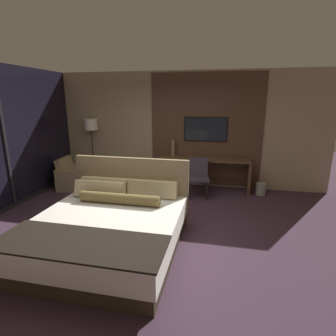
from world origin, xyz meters
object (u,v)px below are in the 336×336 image
desk (204,167)px  floor_lamp (91,129)px  vase_tall (173,148)px  waste_bin (261,189)px  bed (109,227)px  armchair_by_window (77,177)px  tv (206,129)px  desk_chair (199,174)px

desk → floor_lamp: (-2.90, 0.03, 0.84)m
vase_tall → waste_bin: size_ratio=1.39×
bed → vase_tall: (0.37, 3.01, 0.65)m
armchair_by_window → floor_lamp: floor_lamp is taller
armchair_by_window → waste_bin: 4.44m
tv → desk_chair: size_ratio=1.18×
floor_lamp → waste_bin: 4.43m
floor_lamp → vase_tall: (2.13, 0.05, -0.41)m
desk_chair → waste_bin: desk_chair is taller
desk_chair → armchair_by_window: (-3.01, -0.01, -0.27)m
armchair_by_window → bed: bearing=-148.7°
desk_chair → floor_lamp: size_ratio=0.53×
tv → desk: bearing=-90.0°
bed → armchair_by_window: bearing=128.9°
floor_lamp → vase_tall: bearing=1.2°
tv → desk_chair: 1.18m
waste_bin → tv: bearing=165.0°
desk_chair → waste_bin: 1.51m
tv → desk_chair: (-0.07, -0.74, -0.92)m
armchair_by_window → vase_tall: 2.49m
tv → waste_bin: 1.90m
bed → floor_lamp: bearing=120.8°
desk_chair → vase_tall: bearing=131.2°
desk → waste_bin: desk is taller
vase_tall → bed: bearing=-97.0°
desk → armchair_by_window: bearing=-170.1°
bed → vase_tall: bearing=83.0°
desk_chair → floor_lamp: 3.02m
bed → desk_chair: (1.07, 2.41, 0.20)m
desk → tv: (0.00, 0.21, 0.90)m
armchair_by_window → floor_lamp: 1.28m
desk_chair → vase_tall: 1.03m
armchair_by_window → desk_chair: bearing=-97.5°
desk → desk_chair: desk_chair is taller
desk_chair → floor_lamp: bearing=160.7°
vase_tall → desk_chair: bearing=-40.6°
tv → waste_bin: tv is taller
bed → desk: bearing=68.8°
tv → waste_bin: (1.34, -0.36, -1.30)m
floor_lamp → waste_bin: size_ratio=5.91×
desk_chair → vase_tall: size_ratio=2.24×
floor_lamp → desk_chair: bearing=-11.1°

